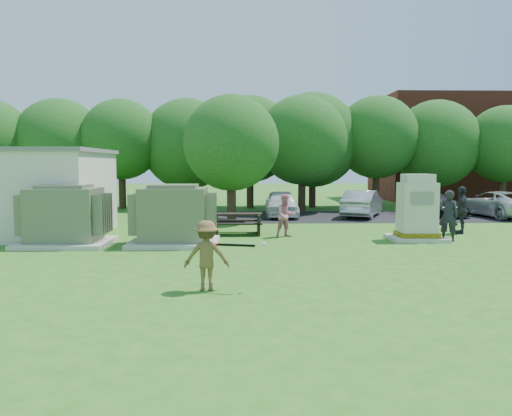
{
  "coord_description": "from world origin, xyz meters",
  "views": [
    {
      "loc": [
        -0.42,
        -12.56,
        2.75
      ],
      "look_at": [
        0.0,
        4.0,
        1.3
      ],
      "focal_mm": 35.0,
      "sensor_mm": 36.0,
      "label": 1
    }
  ],
  "objects_px": {
    "transformer_right": "(174,216)",
    "car_silver_a": "(362,204)",
    "car_white": "(281,203)",
    "car_silver_b": "(496,204)",
    "transformer_left": "(65,217)",
    "person_walking_right": "(462,210)",
    "person_by_generator": "(448,216)",
    "car_dark": "(434,204)",
    "picnic_table": "(237,221)",
    "batter": "(207,255)",
    "person_at_picnic": "(286,216)",
    "generator_cabinet": "(417,211)"
  },
  "relations": [
    {
      "from": "car_silver_a",
      "to": "car_dark",
      "type": "distance_m",
      "value": 3.99
    },
    {
      "from": "transformer_right",
      "to": "car_dark",
      "type": "distance_m",
      "value": 15.66
    },
    {
      "from": "person_walking_right",
      "to": "car_white",
      "type": "distance_m",
      "value": 9.41
    },
    {
      "from": "car_white",
      "to": "car_silver_b",
      "type": "relative_size",
      "value": 0.85
    },
    {
      "from": "transformer_right",
      "to": "person_by_generator",
      "type": "xyz_separation_m",
      "value": [
        9.71,
        0.49,
        -0.05
      ]
    },
    {
      "from": "person_walking_right",
      "to": "car_dark",
      "type": "bearing_deg",
      "value": -168.52
    },
    {
      "from": "person_at_picnic",
      "to": "car_silver_b",
      "type": "distance_m",
      "value": 13.65
    },
    {
      "from": "transformer_right",
      "to": "car_silver_b",
      "type": "relative_size",
      "value": 0.61
    },
    {
      "from": "picnic_table",
      "to": "car_white",
      "type": "xyz_separation_m",
      "value": [
        2.23,
        6.57,
        0.18
      ]
    },
    {
      "from": "car_silver_a",
      "to": "car_dark",
      "type": "bearing_deg",
      "value": -149.87
    },
    {
      "from": "person_walking_right",
      "to": "car_white",
      "type": "height_order",
      "value": "person_walking_right"
    },
    {
      "from": "picnic_table",
      "to": "car_white",
      "type": "bearing_deg",
      "value": 71.22
    },
    {
      "from": "transformer_left",
      "to": "generator_cabinet",
      "type": "distance_m",
      "value": 12.42
    },
    {
      "from": "generator_cabinet",
      "to": "picnic_table",
      "type": "distance_m",
      "value": 6.79
    },
    {
      "from": "transformer_right",
      "to": "car_silver_a",
      "type": "xyz_separation_m",
      "value": [
        8.62,
        8.85,
        -0.26
      ]
    },
    {
      "from": "person_at_picnic",
      "to": "batter",
      "type": "bearing_deg",
      "value": -125.16
    },
    {
      "from": "generator_cabinet",
      "to": "batter",
      "type": "relative_size",
      "value": 1.57
    },
    {
      "from": "transformer_left",
      "to": "person_walking_right",
      "type": "xyz_separation_m",
      "value": [
        14.76,
        2.46,
        -0.02
      ]
    },
    {
      "from": "transformer_right",
      "to": "car_white",
      "type": "height_order",
      "value": "transformer_right"
    },
    {
      "from": "batter",
      "to": "person_at_picnic",
      "type": "relative_size",
      "value": 0.94
    },
    {
      "from": "transformer_left",
      "to": "generator_cabinet",
      "type": "relative_size",
      "value": 1.25
    },
    {
      "from": "transformer_right",
      "to": "car_silver_b",
      "type": "distance_m",
      "value": 17.92
    },
    {
      "from": "transformer_right",
      "to": "person_at_picnic",
      "type": "distance_m",
      "value": 4.31
    },
    {
      "from": "person_by_generator",
      "to": "car_silver_b",
      "type": "relative_size",
      "value": 0.38
    },
    {
      "from": "picnic_table",
      "to": "car_silver_b",
      "type": "bearing_deg",
      "value": 24.7
    },
    {
      "from": "transformer_left",
      "to": "car_white",
      "type": "xyz_separation_m",
      "value": [
        8.07,
        9.07,
        -0.27
      ]
    },
    {
      "from": "transformer_right",
      "to": "generator_cabinet",
      "type": "distance_m",
      "value": 8.73
    },
    {
      "from": "person_walking_right",
      "to": "car_silver_a",
      "type": "distance_m",
      "value": 6.85
    },
    {
      "from": "person_at_picnic",
      "to": "person_by_generator",
      "type": "bearing_deg",
      "value": -29.68
    },
    {
      "from": "car_silver_a",
      "to": "car_white",
      "type": "bearing_deg",
      "value": 20.45
    },
    {
      "from": "generator_cabinet",
      "to": "person_by_generator",
      "type": "bearing_deg",
      "value": -17.35
    },
    {
      "from": "person_at_picnic",
      "to": "person_walking_right",
      "type": "xyz_separation_m",
      "value": [
        7.08,
        0.81,
        0.13
      ]
    },
    {
      "from": "car_white",
      "to": "picnic_table",
      "type": "bearing_deg",
      "value": -108.07
    },
    {
      "from": "picnic_table",
      "to": "car_dark",
      "type": "bearing_deg",
      "value": 33.13
    },
    {
      "from": "car_dark",
      "to": "transformer_right",
      "type": "bearing_deg",
      "value": -165.21
    },
    {
      "from": "person_at_picnic",
      "to": "person_walking_right",
      "type": "height_order",
      "value": "person_walking_right"
    },
    {
      "from": "car_dark",
      "to": "batter",
      "type": "bearing_deg",
      "value": -146.93
    },
    {
      "from": "person_at_picnic",
      "to": "car_white",
      "type": "distance_m",
      "value": 7.44
    },
    {
      "from": "car_silver_b",
      "to": "person_at_picnic",
      "type": "bearing_deg",
      "value": 21.56
    },
    {
      "from": "transformer_right",
      "to": "car_silver_b",
      "type": "bearing_deg",
      "value": 29.12
    },
    {
      "from": "transformer_right",
      "to": "generator_cabinet",
      "type": "relative_size",
      "value": 1.25
    },
    {
      "from": "car_silver_b",
      "to": "car_silver_a",
      "type": "bearing_deg",
      "value": -10.75
    },
    {
      "from": "person_by_generator",
      "to": "car_white",
      "type": "xyz_separation_m",
      "value": [
        -5.34,
        8.58,
        -0.22
      ]
    },
    {
      "from": "person_by_generator",
      "to": "car_silver_b",
      "type": "height_order",
      "value": "person_by_generator"
    },
    {
      "from": "person_by_generator",
      "to": "person_at_picnic",
      "type": "relative_size",
      "value": 1.12
    },
    {
      "from": "picnic_table",
      "to": "car_silver_a",
      "type": "relative_size",
      "value": 0.45
    },
    {
      "from": "transformer_left",
      "to": "person_by_generator",
      "type": "bearing_deg",
      "value": 2.1
    },
    {
      "from": "transformer_left",
      "to": "car_silver_b",
      "type": "xyz_separation_m",
      "value": [
        19.35,
        8.72,
        -0.29
      ]
    },
    {
      "from": "person_walking_right",
      "to": "person_by_generator",
      "type": "bearing_deg",
      "value": -10.44
    },
    {
      "from": "transformer_left",
      "to": "generator_cabinet",
      "type": "xyz_separation_m",
      "value": [
        12.39,
        0.81,
        0.08
      ]
    }
  ]
}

